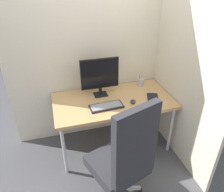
{
  "coord_description": "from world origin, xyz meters",
  "views": [
    {
      "loc": [
        -0.67,
        -2.26,
        2.17
      ],
      "look_at": [
        -0.04,
        -0.08,
        0.83
      ],
      "focal_mm": 35.41,
      "sensor_mm": 36.0,
      "label": 1
    }
  ],
  "objects_px": {
    "mouse": "(133,101)",
    "notebook": "(153,97)",
    "office_chair": "(124,159)",
    "keyboard": "(106,106)",
    "monitor": "(100,75)",
    "pen_holder": "(140,82)"
  },
  "relations": [
    {
      "from": "keyboard",
      "to": "mouse",
      "type": "xyz_separation_m",
      "value": [
        0.34,
        0.0,
        0.01
      ]
    },
    {
      "from": "monitor",
      "to": "notebook",
      "type": "relative_size",
      "value": 2.38
    },
    {
      "from": "monitor",
      "to": "notebook",
      "type": "bearing_deg",
      "value": -23.53
    },
    {
      "from": "pen_holder",
      "to": "mouse",
      "type": "bearing_deg",
      "value": -122.92
    },
    {
      "from": "office_chair",
      "to": "monitor",
      "type": "height_order",
      "value": "office_chair"
    },
    {
      "from": "monitor",
      "to": "notebook",
      "type": "xyz_separation_m",
      "value": [
        0.62,
        -0.27,
        -0.27
      ]
    },
    {
      "from": "monitor",
      "to": "notebook",
      "type": "distance_m",
      "value": 0.72
    },
    {
      "from": "office_chair",
      "to": "mouse",
      "type": "height_order",
      "value": "office_chair"
    },
    {
      "from": "monitor",
      "to": "mouse",
      "type": "distance_m",
      "value": 0.52
    },
    {
      "from": "notebook",
      "to": "monitor",
      "type": "bearing_deg",
      "value": 176.81
    },
    {
      "from": "mouse",
      "to": "notebook",
      "type": "xyz_separation_m",
      "value": [
        0.28,
        0.04,
        -0.01
      ]
    },
    {
      "from": "office_chair",
      "to": "monitor",
      "type": "relative_size",
      "value": 2.55
    },
    {
      "from": "keyboard",
      "to": "mouse",
      "type": "height_order",
      "value": "mouse"
    },
    {
      "from": "keyboard",
      "to": "notebook",
      "type": "distance_m",
      "value": 0.62
    },
    {
      "from": "monitor",
      "to": "mouse",
      "type": "bearing_deg",
      "value": -42.88
    },
    {
      "from": "monitor",
      "to": "keyboard",
      "type": "relative_size",
      "value": 1.22
    },
    {
      "from": "keyboard",
      "to": "pen_holder",
      "type": "bearing_deg",
      "value": 34.16
    },
    {
      "from": "notebook",
      "to": "office_chair",
      "type": "bearing_deg",
      "value": -109.98
    },
    {
      "from": "office_chair",
      "to": "keyboard",
      "type": "relative_size",
      "value": 3.11
    },
    {
      "from": "office_chair",
      "to": "keyboard",
      "type": "bearing_deg",
      "value": 88.13
    },
    {
      "from": "keyboard",
      "to": "mouse",
      "type": "distance_m",
      "value": 0.34
    },
    {
      "from": "keyboard",
      "to": "pen_holder",
      "type": "relative_size",
      "value": 2.22
    }
  ]
}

